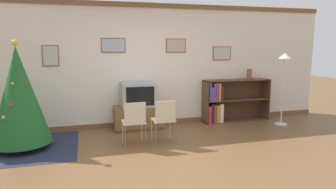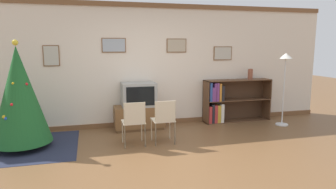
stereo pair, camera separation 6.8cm
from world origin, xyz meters
name	(u,v)px [view 1 (the left image)]	position (x,y,z in m)	size (l,w,h in m)	color
ground_plane	(172,161)	(0.00, 0.00, 0.00)	(24.00, 24.00, 0.00)	brown
wall_back	(143,65)	(0.00, 2.27, 1.35)	(8.91, 0.11, 2.70)	silver
area_rug	(23,148)	(-2.37, 1.26, 0.00)	(1.85, 1.76, 0.01)	#23283D
christmas_tree	(19,96)	(-2.37, 1.26, 0.94)	(1.00, 1.00, 1.88)	maroon
tv_console	(139,117)	(-0.18, 1.96, 0.25)	(1.06, 0.50, 0.50)	brown
television	(138,95)	(-0.18, 1.96, 0.75)	(0.72, 0.48, 0.51)	#9E9E99
folding_chair_left	(134,121)	(-0.46, 0.83, 0.47)	(0.40, 0.40, 0.82)	beige
folding_chair_right	(164,119)	(0.09, 0.83, 0.47)	(0.40, 0.40, 0.82)	beige
bookshelf	(225,102)	(1.89, 2.04, 0.48)	(1.62, 0.36, 1.00)	brown
vase	(249,74)	(2.50, 2.01, 1.12)	(0.11, 0.11, 0.25)	brown
standing_lamp	(284,70)	(3.01, 1.42, 1.25)	(0.28, 0.28, 1.63)	silver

